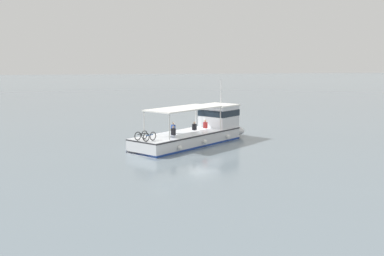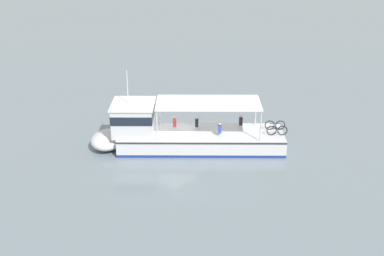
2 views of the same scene
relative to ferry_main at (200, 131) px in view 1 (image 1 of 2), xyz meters
The scene contains 2 objects.
ground_plane 1.11m from the ferry_main, 105.67° to the right, with size 400.00×400.00×0.00m, color slate.
ferry_main is the anchor object (origin of this frame).
Camera 1 is at (-37.24, 8.11, 7.03)m, focal length 41.93 mm.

